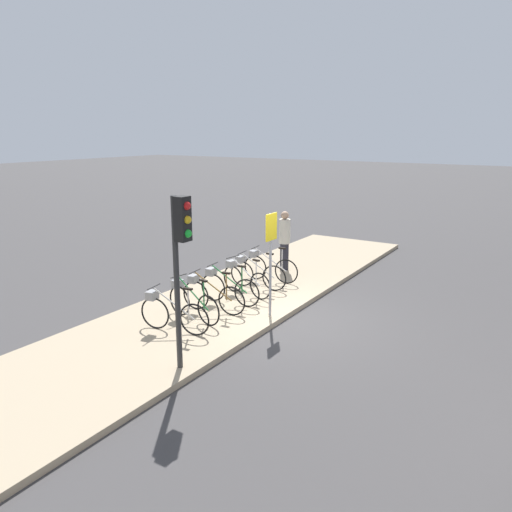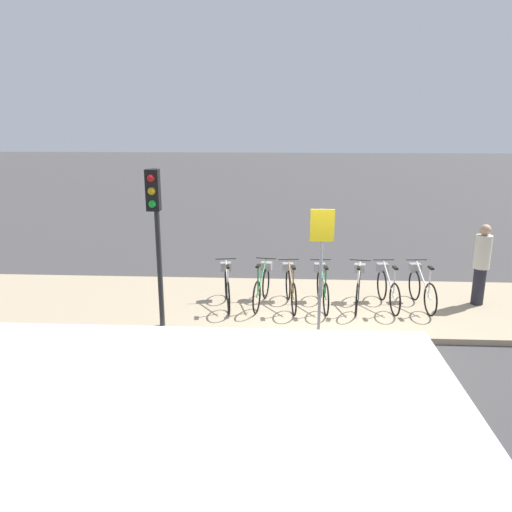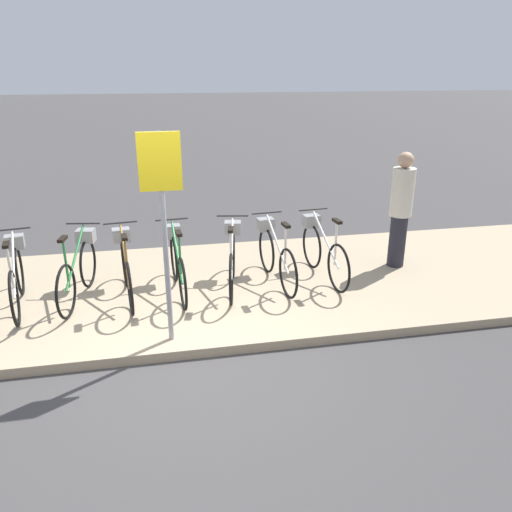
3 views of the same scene
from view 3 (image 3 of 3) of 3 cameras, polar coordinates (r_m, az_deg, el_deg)
ground_plane at (r=5.78m, az=-7.49°, el=-11.65°), size 120.00×120.00×0.00m
sidewalk at (r=7.30m, az=-8.54°, el=-3.92°), size 17.35×3.51×0.12m
parked_bicycle_0 at (r=7.19m, az=-25.72°, el=-1.87°), size 0.46×1.63×1.01m
parked_bicycle_1 at (r=7.11m, az=-19.58°, el=-1.20°), size 0.46×1.63×1.01m
parked_bicycle_2 at (r=6.98m, az=-14.68°, el=-1.07°), size 0.46×1.64×1.01m
parked_bicycle_3 at (r=6.98m, az=-9.04°, el=-0.61°), size 0.46×1.65×1.01m
parked_bicycle_4 at (r=7.06m, az=-2.73°, el=-0.13°), size 0.48×1.63×1.01m
parked_bicycle_5 at (r=7.22m, az=2.16°, el=0.39°), size 0.46×1.65×1.01m
parked_bicycle_6 at (r=7.46m, az=7.57°, el=0.87°), size 0.46×1.65×1.01m
pedestrian at (r=7.97m, az=16.22°, el=5.34°), size 0.34×0.34×1.79m
sign_post at (r=5.35m, az=-10.63°, el=5.73°), size 0.44×0.07×2.36m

